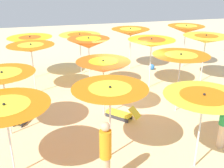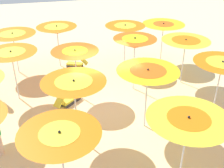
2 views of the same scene
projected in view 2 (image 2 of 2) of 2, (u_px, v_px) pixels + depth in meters
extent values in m
cube|color=beige|center=(103.00, 108.00, 11.81)|extent=(40.77, 40.77, 0.04)
cylinder|color=silver|center=(217.00, 92.00, 10.86)|extent=(0.05, 0.05, 2.15)
cone|color=orange|center=(222.00, 67.00, 10.34)|extent=(2.14, 2.14, 0.37)
cone|color=yellow|center=(222.00, 65.00, 10.30)|extent=(1.21, 1.21, 0.21)
sphere|color=black|center=(223.00, 61.00, 10.24)|extent=(0.07, 0.07, 0.07)
cylinder|color=silver|center=(183.00, 63.00, 13.31)|extent=(0.05, 0.05, 2.01)
cone|color=yellow|center=(186.00, 44.00, 12.83)|extent=(2.22, 2.22, 0.33)
cone|color=orange|center=(186.00, 42.00, 12.79)|extent=(1.30, 1.30, 0.19)
sphere|color=black|center=(186.00, 39.00, 12.73)|extent=(0.07, 0.07, 0.07)
cylinder|color=silver|center=(162.00, 45.00, 15.49)|extent=(0.05, 0.05, 1.98)
cone|color=yellow|center=(163.00, 27.00, 15.01)|extent=(2.26, 2.26, 0.38)
cone|color=orange|center=(163.00, 25.00, 14.96)|extent=(1.11, 1.11, 0.19)
sphere|color=black|center=(164.00, 23.00, 14.90)|extent=(0.07, 0.07, 0.07)
cylinder|color=silver|center=(183.00, 155.00, 7.79)|extent=(0.05, 0.05, 2.19)
cone|color=yellow|center=(188.00, 124.00, 7.26)|extent=(2.21, 2.21, 0.36)
cone|color=orange|center=(188.00, 121.00, 7.21)|extent=(1.12, 1.12, 0.18)
sphere|color=black|center=(189.00, 117.00, 7.16)|extent=(0.07, 0.07, 0.07)
cylinder|color=silver|center=(146.00, 101.00, 10.22)|extent=(0.05, 0.05, 2.19)
cone|color=yellow|center=(148.00, 75.00, 9.69)|extent=(2.19, 2.19, 0.35)
cone|color=orange|center=(148.00, 73.00, 9.65)|extent=(1.27, 1.27, 0.20)
sphere|color=black|center=(148.00, 69.00, 9.59)|extent=(0.07, 0.07, 0.07)
cylinder|color=silver|center=(134.00, 67.00, 12.71)|extent=(0.05, 0.05, 2.25)
cone|color=orange|center=(135.00, 43.00, 12.16)|extent=(1.90, 1.90, 0.45)
cone|color=yellow|center=(135.00, 41.00, 12.12)|extent=(1.14, 1.14, 0.27)
sphere|color=black|center=(135.00, 38.00, 12.04)|extent=(0.07, 0.07, 0.07)
cylinder|color=silver|center=(125.00, 48.00, 14.94)|extent=(0.05, 0.05, 2.11)
cone|color=orange|center=(125.00, 28.00, 14.42)|extent=(2.06, 2.06, 0.32)
cone|color=yellow|center=(125.00, 27.00, 14.39)|extent=(1.13, 1.13, 0.17)
sphere|color=black|center=(125.00, 25.00, 14.33)|extent=(0.07, 0.07, 0.07)
cone|color=orange|center=(60.00, 140.00, 6.71)|extent=(2.03, 2.03, 0.41)
cone|color=yellow|center=(60.00, 136.00, 6.66)|extent=(0.99, 0.99, 0.20)
sphere|color=black|center=(59.00, 132.00, 6.60)|extent=(0.07, 0.07, 0.07)
cylinder|color=silver|center=(76.00, 113.00, 9.60)|extent=(0.05, 0.05, 2.16)
cone|color=orange|center=(74.00, 86.00, 9.08)|extent=(2.14, 2.14, 0.33)
cone|color=yellow|center=(74.00, 84.00, 9.04)|extent=(1.23, 1.23, 0.19)
sphere|color=black|center=(74.00, 80.00, 8.99)|extent=(0.07, 0.07, 0.07)
cylinder|color=silver|center=(77.00, 76.00, 12.19)|extent=(0.05, 0.05, 1.97)
cone|color=orange|center=(75.00, 56.00, 11.71)|extent=(2.00, 2.00, 0.43)
cone|color=yellow|center=(75.00, 53.00, 11.66)|extent=(1.07, 1.07, 0.23)
sphere|color=black|center=(75.00, 50.00, 11.59)|extent=(0.07, 0.07, 0.07)
cylinder|color=silver|center=(59.00, 48.00, 14.95)|extent=(0.05, 0.05, 2.02)
cone|color=orange|center=(57.00, 30.00, 14.46)|extent=(2.08, 2.08, 0.39)
cone|color=yellow|center=(57.00, 29.00, 14.42)|extent=(1.23, 1.23, 0.23)
sphere|color=black|center=(56.00, 26.00, 14.35)|extent=(0.07, 0.07, 0.07)
cylinder|color=silver|center=(16.00, 78.00, 11.98)|extent=(0.05, 0.05, 2.06)
cone|color=orange|center=(11.00, 55.00, 11.48)|extent=(2.13, 2.13, 0.31)
cone|color=yellow|center=(11.00, 54.00, 11.44)|extent=(1.19, 1.19, 0.17)
sphere|color=black|center=(11.00, 51.00, 11.39)|extent=(0.07, 0.07, 0.07)
cylinder|color=silver|center=(16.00, 55.00, 14.30)|extent=(0.05, 0.05, 1.93)
cone|color=orange|center=(13.00, 37.00, 13.83)|extent=(2.27, 2.27, 0.34)
cone|color=yellow|center=(13.00, 35.00, 13.79)|extent=(1.27, 1.27, 0.19)
sphere|color=black|center=(12.00, 33.00, 13.73)|extent=(0.07, 0.07, 0.07)
cube|color=#333338|center=(74.00, 67.00, 15.13)|extent=(0.40, 0.76, 0.14)
cube|color=#333338|center=(76.00, 65.00, 15.40)|extent=(0.40, 0.76, 0.14)
cube|color=yellow|center=(75.00, 64.00, 15.21)|extent=(0.66, 0.89, 0.10)
cube|color=yellow|center=(84.00, 61.00, 15.00)|extent=(0.44, 0.44, 0.34)
cube|color=#333338|center=(68.00, 100.00, 12.21)|extent=(0.70, 0.75, 0.14)
cube|color=#333338|center=(73.00, 102.00, 12.05)|extent=(0.70, 0.75, 0.14)
cube|color=yellow|center=(70.00, 99.00, 12.07)|extent=(0.92, 0.96, 0.10)
cube|color=yellow|center=(59.00, 102.00, 11.47)|extent=(0.52, 0.52, 0.37)
sphere|color=#337FE5|center=(219.00, 131.00, 10.19)|extent=(0.33, 0.33, 0.33)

